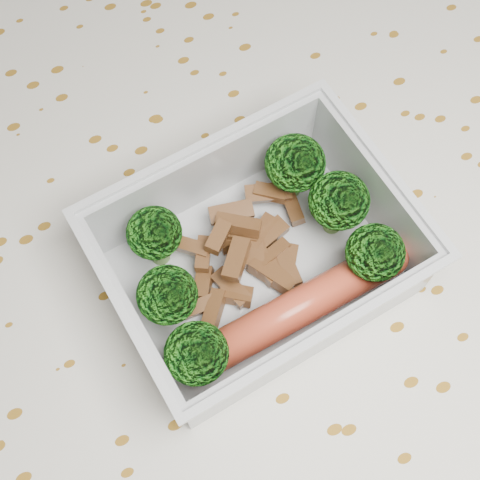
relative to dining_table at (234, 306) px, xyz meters
name	(u,v)px	position (x,y,z in m)	size (l,w,h in m)	color
ground_plane	(237,426)	(0.00, 0.00, -0.67)	(4.00, 4.00, 0.00)	olive
dining_table	(234,306)	(0.00, 0.00, 0.00)	(1.40, 0.90, 0.75)	brown
tablecloth	(234,285)	(0.00, 0.00, 0.05)	(1.46, 0.96, 0.19)	silver
lunch_container	(257,260)	(0.01, -0.01, 0.11)	(0.20, 0.16, 0.06)	silver
broccoli_florets	(262,245)	(0.02, -0.01, 0.13)	(0.16, 0.13, 0.05)	#608C3F
meat_pile	(248,249)	(0.01, 0.00, 0.10)	(0.10, 0.08, 0.03)	brown
sausage	(297,309)	(0.02, -0.05, 0.11)	(0.16, 0.04, 0.02)	#CE492D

